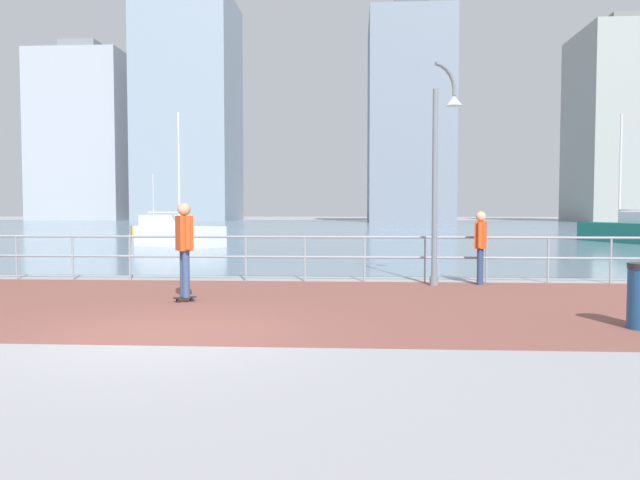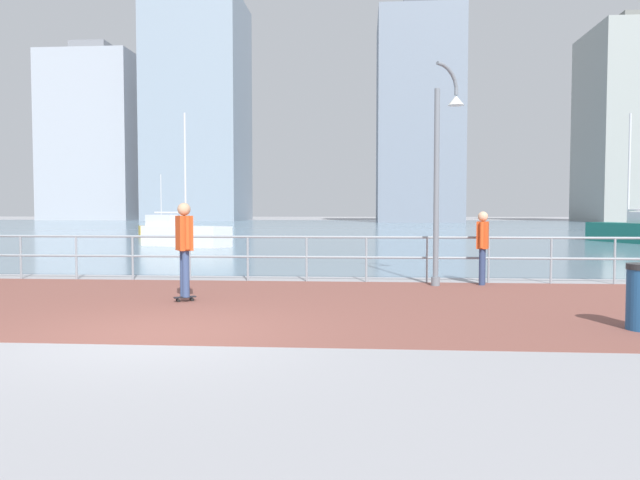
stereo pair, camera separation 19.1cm
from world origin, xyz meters
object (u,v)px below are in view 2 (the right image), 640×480
at_px(lamppost, 443,163).
at_px(sailboat_yellow, 163,229).
at_px(skateboarder, 184,242).
at_px(bystander, 483,242).
at_px(sailboat_red, 183,234).
at_px(sailboat_teal, 630,230).

bearing_deg(lamppost, sailboat_yellow, 120.14).
bearing_deg(skateboarder, bystander, 26.22).
distance_m(skateboarder, sailboat_red, 17.49).
relative_size(bystander, sailboat_red, 0.27).
distance_m(bystander, sailboat_teal, 21.72).
relative_size(skateboarder, sailboat_yellow, 0.44).
height_order(bystander, sailboat_red, sailboat_red).
xyz_separation_m(sailboat_red, sailboat_teal, (22.22, 4.87, 0.05)).
xyz_separation_m(lamppost, sailboat_teal, (12.04, 18.80, -2.08)).
relative_size(lamppost, bystander, 2.99).
bearing_deg(sailboat_yellow, skateboarder, -70.32).
relative_size(skateboarder, sailboat_red, 0.29).
distance_m(bystander, sailboat_red, 17.70).
bearing_deg(bystander, sailboat_yellow, 121.73).
bearing_deg(skateboarder, sailboat_yellow, 109.68).
xyz_separation_m(skateboarder, sailboat_red, (-5.18, 16.69, -0.50)).
xyz_separation_m(lamppost, skateboarder, (-5.00, -2.76, -1.63)).
height_order(skateboarder, bystander, skateboarder).
bearing_deg(skateboarder, sailboat_red, 107.25).
relative_size(lamppost, skateboarder, 2.72).
height_order(lamppost, sailboat_red, sailboat_red).
bearing_deg(sailboat_teal, sailboat_yellow, 163.77).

